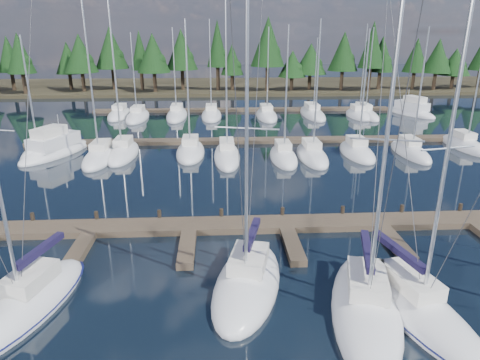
{
  "coord_description": "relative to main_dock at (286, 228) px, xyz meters",
  "views": [
    {
      "loc": [
        -4.2,
        -6.54,
        11.76
      ],
      "look_at": [
        -2.62,
        22.0,
        1.81
      ],
      "focal_mm": 32.0,
      "sensor_mm": 36.0,
      "label": 1
    }
  ],
  "objects": [
    {
      "name": "ground",
      "position": [
        0.0,
        12.64,
        -0.2
      ],
      "size": [
        260.0,
        260.0,
        0.0
      ],
      "primitive_type": "plane",
      "color": "black",
      "rests_on": "ground"
    },
    {
      "name": "far_shore",
      "position": [
        0.0,
        72.64,
        0.1
      ],
      "size": [
        220.0,
        30.0,
        0.6
      ],
      "primitive_type": "cube",
      "color": "#332C1C",
      "rests_on": "ground"
    },
    {
      "name": "main_dock",
      "position": [
        0.0,
        0.0,
        0.0
      ],
      "size": [
        44.0,
        6.13,
        0.9
      ],
      "color": "#4D3F30",
      "rests_on": "ground"
    },
    {
      "name": "back_docks",
      "position": [
        0.0,
        32.23,
        -0.0
      ],
      "size": [
        50.0,
        21.8,
        0.4
      ],
      "color": "#4D3F30",
      "rests_on": "ground"
    },
    {
      "name": "front_sailboat_1",
      "position": [
        -12.76,
        -7.15,
        0.1
      ],
      "size": [
        4.71,
        8.49,
        15.01
      ],
      "color": "silver",
      "rests_on": "ground"
    },
    {
      "name": "front_sailboat_2",
      "position": [
        -2.85,
        -6.05,
        0.09
      ],
      "size": [
        4.85,
        8.44,
        14.46
      ],
      "color": "silver",
      "rests_on": "ground"
    },
    {
      "name": "front_sailboat_3",
      "position": [
        2.24,
        -8.24,
        0.08
      ],
      "size": [
        5.13,
        9.46,
        14.44
      ],
      "color": "silver",
      "rests_on": "ground"
    },
    {
      "name": "front_sailboat_4",
      "position": [
        4.37,
        -8.33,
        0.08
      ],
      "size": [
        4.7,
        9.7,
        13.83
      ],
      "color": "silver",
      "rests_on": "ground"
    },
    {
      "name": "back_sailboat_rows",
      "position": [
        -0.64,
        27.9,
        0.06
      ],
      "size": [
        46.88,
        32.37,
        17.04
      ],
      "color": "silver",
      "rests_on": "ground"
    },
    {
      "name": "motor_yacht_left",
      "position": [
        -20.54,
        18.77,
        0.31
      ],
      "size": [
        6.44,
        9.96,
        4.74
      ],
      "color": "silver",
      "rests_on": "ground"
    },
    {
      "name": "motor_yacht_right",
      "position": [
        24.98,
        38.43,
        0.29
      ],
      "size": [
        5.98,
        9.45,
        4.49
      ],
      "color": "silver",
      "rests_on": "ground"
    },
    {
      "name": "tree_line",
      "position": [
        -1.15,
        62.83,
        7.3
      ],
      "size": [
        183.92,
        11.9,
        13.93
      ],
      "color": "black",
      "rests_on": "far_shore"
    }
  ]
}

